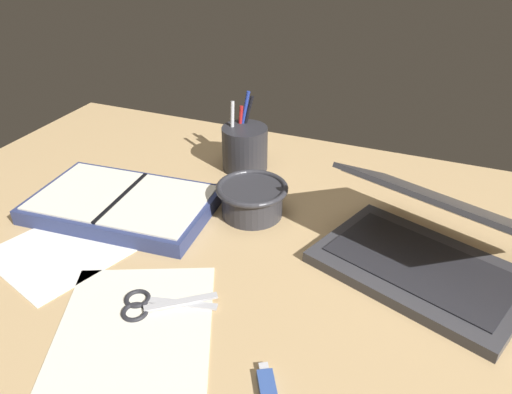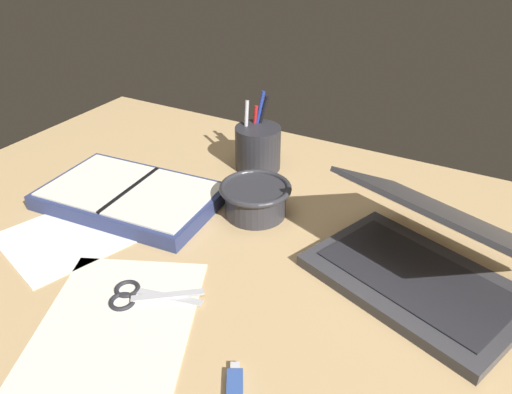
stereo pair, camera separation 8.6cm
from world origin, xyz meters
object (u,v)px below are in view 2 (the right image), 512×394
(pen_cup, at_px, (258,147))
(scissors, at_px, (136,295))
(laptop, at_px, (426,258))
(bowl, at_px, (256,198))
(planner, at_px, (131,196))

(pen_cup, distance_m, scissors, 0.46)
(pen_cup, bearing_deg, laptop, -27.18)
(bowl, xyz_separation_m, scissors, (-0.04, -0.29, -0.03))
(laptop, relative_size, scissors, 2.74)
(pen_cup, bearing_deg, planner, -119.49)
(laptop, height_order, scissors, laptop)
(laptop, bearing_deg, bowl, -167.20)
(pen_cup, xyz_separation_m, planner, (-0.14, -0.25, -0.03))
(bowl, distance_m, scissors, 0.29)
(pen_cup, xyz_separation_m, scissors, (0.04, -0.45, -0.05))
(planner, height_order, scissors, planner)
(pen_cup, relative_size, planner, 0.47)
(scissors, bearing_deg, bowl, 55.24)
(laptop, bearing_deg, pen_cup, 173.00)
(planner, bearing_deg, laptop, -0.19)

